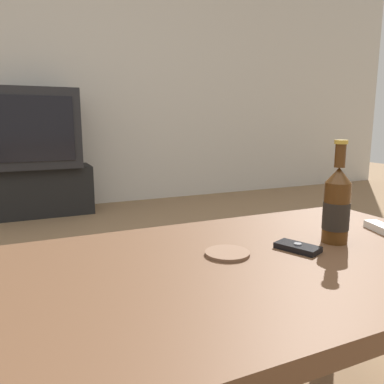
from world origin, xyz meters
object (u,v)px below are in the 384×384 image
(tv_stand, at_px, (40,191))
(television, at_px, (35,128))
(beer_bottle, at_px, (337,206))
(cell_phone, at_px, (299,248))

(tv_stand, height_order, television, television)
(television, relative_size, beer_bottle, 2.64)
(tv_stand, relative_size, beer_bottle, 3.31)
(television, relative_size, cell_phone, 5.98)
(beer_bottle, xyz_separation_m, cell_phone, (-0.13, -0.02, -0.09))
(television, height_order, beer_bottle, television)
(tv_stand, xyz_separation_m, cell_phone, (0.47, -2.77, 0.29))
(cell_phone, bearing_deg, television, 77.35)
(tv_stand, bearing_deg, beer_bottle, -77.79)
(tv_stand, relative_size, cell_phone, 7.51)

